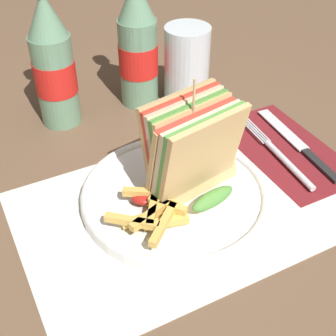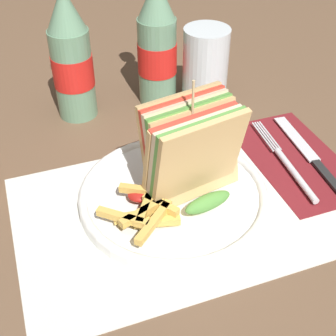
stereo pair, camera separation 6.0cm
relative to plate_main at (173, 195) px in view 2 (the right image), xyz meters
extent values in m
plane|color=brown|center=(-0.02, 0.00, -0.01)|extent=(4.00, 4.00, 0.00)
cube|color=silver|center=(0.02, -0.02, -0.01)|extent=(0.44, 0.27, 0.00)
cylinder|color=white|center=(0.00, 0.00, 0.00)|extent=(0.24, 0.24, 0.01)
torus|color=white|center=(0.00, 0.00, 0.00)|extent=(0.24, 0.24, 0.01)
cube|color=tan|center=(0.02, -0.03, 0.07)|extent=(0.12, 0.05, 0.12)
cube|color=#518E3D|center=(0.02, -0.02, 0.07)|extent=(0.12, 0.05, 0.12)
cube|color=beige|center=(0.02, -0.01, 0.07)|extent=(0.12, 0.05, 0.12)
cube|color=red|center=(0.02, 0.00, 0.07)|extent=(0.12, 0.05, 0.12)
cube|color=tan|center=(0.02, 0.00, 0.06)|extent=(0.12, 0.05, 0.12)
ellipsoid|color=#518E3D|center=(0.03, -0.05, 0.02)|extent=(0.07, 0.03, 0.02)
cube|color=tan|center=(0.03, -0.01, 0.06)|extent=(0.12, 0.05, 0.12)
cube|color=#518E3D|center=(0.03, 0.00, 0.07)|extent=(0.12, 0.05, 0.12)
cube|color=beige|center=(0.02, 0.01, 0.07)|extent=(0.12, 0.05, 0.12)
cube|color=red|center=(0.02, 0.02, 0.07)|extent=(0.12, 0.05, 0.12)
cube|color=tan|center=(0.02, 0.02, 0.07)|extent=(0.12, 0.05, 0.12)
ellipsoid|color=#518E3D|center=(0.03, -0.01, 0.02)|extent=(0.07, 0.03, 0.02)
cylinder|color=tan|center=(0.02, 0.00, 0.09)|extent=(0.00, 0.00, 0.15)
cube|color=gold|center=(-0.04, -0.05, 0.01)|extent=(0.06, 0.02, 0.01)
cube|color=gold|center=(-0.05, -0.03, 0.01)|extent=(0.07, 0.02, 0.01)
cube|color=gold|center=(-0.04, -0.02, 0.01)|extent=(0.03, 0.05, 0.01)
cube|color=gold|center=(-0.05, -0.06, 0.02)|extent=(0.06, 0.06, 0.01)
cube|color=gold|center=(-0.05, -0.04, 0.02)|extent=(0.06, 0.03, 0.01)
cube|color=gold|center=(-0.04, -0.02, 0.02)|extent=(0.05, 0.07, 0.01)
cube|color=gold|center=(-0.03, -0.04, 0.02)|extent=(0.04, 0.04, 0.01)
cube|color=gold|center=(-0.05, 0.00, 0.02)|extent=(0.05, 0.03, 0.01)
cube|color=gold|center=(-0.08, -0.04, 0.02)|extent=(0.05, 0.05, 0.01)
ellipsoid|color=maroon|center=(-0.04, 0.00, 0.02)|extent=(0.04, 0.03, 0.01)
cube|color=maroon|center=(0.20, 0.02, -0.01)|extent=(0.12, 0.22, 0.00)
cylinder|color=silver|center=(0.17, -0.02, 0.00)|extent=(0.02, 0.11, 0.01)
cylinder|color=silver|center=(0.17, 0.08, 0.00)|extent=(0.01, 0.08, 0.00)
cylinder|color=silver|center=(0.18, 0.08, 0.00)|extent=(0.01, 0.08, 0.00)
cylinder|color=silver|center=(0.18, 0.08, 0.00)|extent=(0.01, 0.08, 0.00)
cylinder|color=silver|center=(0.19, 0.08, 0.00)|extent=(0.01, 0.08, 0.00)
cube|color=black|center=(0.21, -0.04, 0.00)|extent=(0.02, 0.08, 0.00)
cube|color=silver|center=(0.22, 0.06, 0.00)|extent=(0.03, 0.12, 0.00)
cylinder|color=slate|center=(-0.07, 0.25, 0.06)|extent=(0.06, 0.06, 0.14)
cylinder|color=red|center=(-0.07, 0.25, 0.07)|extent=(0.06, 0.06, 0.05)
cone|color=slate|center=(-0.07, 0.25, 0.17)|extent=(0.06, 0.06, 0.06)
cylinder|color=slate|center=(0.06, 0.25, 0.06)|extent=(0.06, 0.06, 0.14)
cylinder|color=red|center=(0.06, 0.25, 0.07)|extent=(0.06, 0.06, 0.05)
cylinder|color=silver|center=(0.14, 0.22, 0.05)|extent=(0.07, 0.07, 0.13)
cylinder|color=black|center=(0.14, 0.22, 0.03)|extent=(0.07, 0.07, 0.08)
camera|label=1|loc=(-0.21, -0.39, 0.41)|focal=50.00mm
camera|label=2|loc=(-0.16, -0.42, 0.41)|focal=50.00mm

